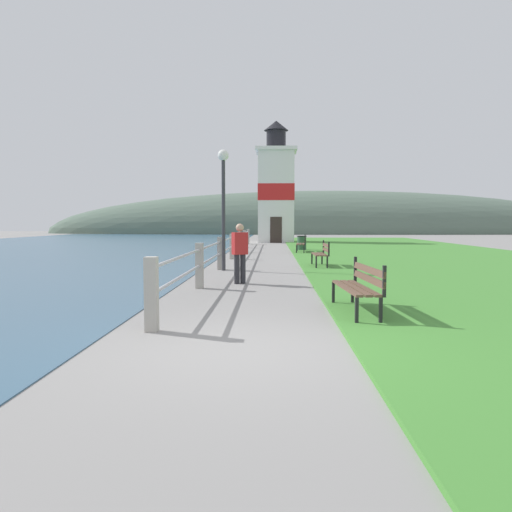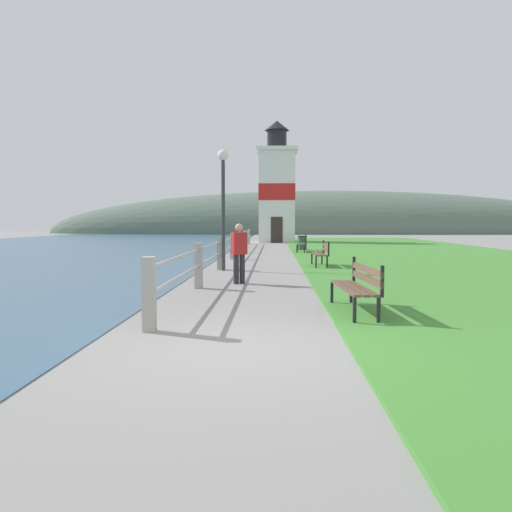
# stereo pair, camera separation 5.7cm
# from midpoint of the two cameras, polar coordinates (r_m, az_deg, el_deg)

# --- Properties ---
(ground_plane) EXTENTS (160.00, 160.00, 0.00)m
(ground_plane) POSITION_cam_midpoint_polar(r_m,az_deg,el_deg) (6.38, -2.33, -10.64)
(ground_plane) COLOR gray
(grass_verge) EXTENTS (12.00, 52.30, 0.06)m
(grass_verge) POSITION_cam_midpoint_polar(r_m,az_deg,el_deg) (24.65, 18.34, 0.05)
(grass_verge) COLOR #428433
(grass_verge) RESTS_ON ground_plane
(seawall_railing) EXTENTS (0.18, 28.82, 1.10)m
(seawall_railing) POSITION_cam_midpoint_polar(r_m,az_deg,el_deg) (21.57, -2.86, 1.33)
(seawall_railing) COLOR #A8A399
(seawall_railing) RESTS_ON ground_plane
(park_bench_near) EXTENTS (0.60, 2.00, 0.94)m
(park_bench_near) POSITION_cam_midpoint_polar(r_m,az_deg,el_deg) (8.78, 11.60, -3.13)
(park_bench_near) COLOR brown
(park_bench_near) RESTS_ON ground_plane
(park_bench_midway) EXTENTS (0.49, 1.64, 0.94)m
(park_bench_midway) POSITION_cam_midpoint_polar(r_m,az_deg,el_deg) (17.65, 7.45, 0.41)
(park_bench_midway) COLOR brown
(park_bench_midway) RESTS_ON ground_plane
(park_bench_far) EXTENTS (0.59, 1.94, 0.94)m
(park_bench_far) POSITION_cam_midpoint_polar(r_m,az_deg,el_deg) (25.89, 5.24, 1.54)
(park_bench_far) COLOR brown
(park_bench_far) RESTS_ON ground_plane
(lighthouse) EXTENTS (3.21, 3.21, 9.56)m
(lighthouse) POSITION_cam_midpoint_polar(r_m,az_deg,el_deg) (39.92, 2.26, 7.56)
(lighthouse) COLOR white
(lighthouse) RESTS_ON ground_plane
(person_strolling) EXTENTS (0.43, 0.37, 1.56)m
(person_strolling) POSITION_cam_midpoint_polar(r_m,az_deg,el_deg) (12.92, -1.98, 0.55)
(person_strolling) COLOR #28282D
(person_strolling) RESTS_ON ground_plane
(trash_bin) EXTENTS (0.54, 0.54, 0.84)m
(trash_bin) POSITION_cam_midpoint_polar(r_m,az_deg,el_deg) (27.89, 5.19, 1.47)
(trash_bin) COLOR #2D5138
(trash_bin) RESTS_ON ground_plane
(lamp_post) EXTENTS (0.36, 0.36, 3.96)m
(lamp_post) POSITION_cam_midpoint_polar(r_m,az_deg,el_deg) (16.50, -3.85, 7.84)
(lamp_post) COLOR #333338
(lamp_post) RESTS_ON ground_plane
(distant_hillside) EXTENTS (80.00, 16.00, 12.00)m
(distant_hillside) POSITION_cam_midpoint_polar(r_m,az_deg,el_deg) (71.44, 7.98, 2.58)
(distant_hillside) COLOR #566B5B
(distant_hillside) RESTS_ON ground_plane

